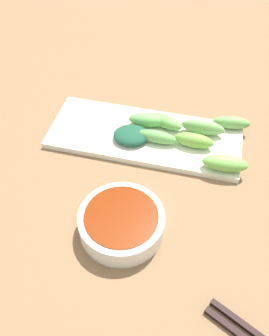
{
  "coord_description": "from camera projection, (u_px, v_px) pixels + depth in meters",
  "views": [
    {
      "loc": [
        -0.43,
        -0.08,
        0.53
      ],
      "look_at": [
        -0.03,
        0.02,
        0.05
      ],
      "focal_mm": 39.75,
      "sensor_mm": 36.0,
      "label": 1
    }
  ],
  "objects": [
    {
      "name": "tabletop",
      "position": [
        149.0,
        172.0,
        0.68
      ],
      "size": [
        2.1,
        2.1,
        0.02
      ],
      "primitive_type": "cube",
      "color": "brown",
      "rests_on": "ground"
    },
    {
      "name": "sauce_bowl",
      "position": [
        121.0,
        222.0,
        0.57
      ],
      "size": [
        0.13,
        0.13,
        0.04
      ],
      "color": "white",
      "rests_on": "tabletop"
    },
    {
      "name": "serving_plate",
      "position": [
        145.0,
        136.0,
        0.72
      ],
      "size": [
        0.14,
        0.37,
        0.01
      ],
      "primitive_type": "cube",
      "color": "silver",
      "rests_on": "tabletop"
    },
    {
      "name": "broccoli_leafy_0",
      "position": [
        131.0,
        135.0,
        0.7
      ],
      "size": [
        0.07,
        0.08,
        0.02
      ],
      "primitive_type": "ellipsoid",
      "rotation": [
        0.0,
        0.0,
        0.2
      ],
      "color": "#184A32",
      "rests_on": "serving_plate"
    },
    {
      "name": "broccoli_stalk_1",
      "position": [
        155.0,
        137.0,
        0.69
      ],
      "size": [
        0.03,
        0.08,
        0.02
      ],
      "primitive_type": "ellipsoid",
      "rotation": [
        0.0,
        0.0,
        -0.05
      ],
      "color": "#5F9F4E",
      "rests_on": "serving_plate"
    },
    {
      "name": "broccoli_stalk_2",
      "position": [
        147.0,
        120.0,
        0.72
      ],
      "size": [
        0.04,
        0.07,
        0.03
      ],
      "primitive_type": "ellipsoid",
      "rotation": [
        0.0,
        0.0,
        0.12
      ],
      "color": "#67B459",
      "rests_on": "serving_plate"
    },
    {
      "name": "broccoli_stalk_3",
      "position": [
        203.0,
        127.0,
        0.7
      ],
      "size": [
        0.03,
        0.08,
        0.03
      ],
      "primitive_type": "ellipsoid",
      "rotation": [
        0.0,
        0.0,
        -0.01
      ],
      "color": "#73A55A",
      "rests_on": "serving_plate"
    },
    {
      "name": "broccoli_stalk_4",
      "position": [
        194.0,
        140.0,
        0.68
      ],
      "size": [
        0.03,
        0.07,
        0.03
      ],
      "primitive_type": "ellipsoid",
      "rotation": [
        0.0,
        0.0,
        -0.03
      ],
      "color": "#6EA83E",
      "rests_on": "serving_plate"
    },
    {
      "name": "broccoli_stalk_5",
      "position": [
        225.0,
        163.0,
        0.64
      ],
      "size": [
        0.04,
        0.08,
        0.03
      ],
      "primitive_type": "ellipsoid",
      "rotation": [
        0.0,
        0.0,
        0.07
      ],
      "color": "#74B84D",
      "rests_on": "serving_plate"
    },
    {
      "name": "broccoli_stalk_6",
      "position": [
        232.0,
        123.0,
        0.71
      ],
      "size": [
        0.03,
        0.07,
        0.03
      ],
      "primitive_type": "ellipsoid",
      "rotation": [
        0.0,
        0.0,
        0.1
      ],
      "color": "#6BA351",
      "rests_on": "serving_plate"
    },
    {
      "name": "broccoli_stalk_7",
      "position": [
        165.0,
        121.0,
        0.72
      ],
      "size": [
        0.05,
        0.08,
        0.02
      ],
      "primitive_type": "ellipsoid",
      "rotation": [
        0.0,
        0.0,
        -0.32
      ],
      "color": "#629F4B",
      "rests_on": "serving_plate"
    }
  ]
}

